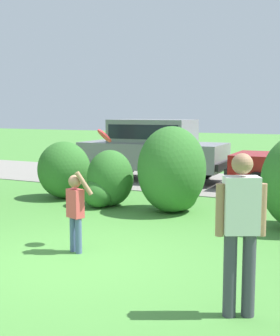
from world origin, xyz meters
TOP-DOWN VIEW (x-y plane):
  - ground_plane at (0.00, 0.00)m, footprint 80.00×80.00m
  - driveway_strip at (0.00, 7.84)m, footprint 28.00×4.40m
  - shrub_near_tree at (-3.04, 3.92)m, footprint 1.37×1.24m
  - shrub_centre_left at (-1.55, 3.56)m, footprint 1.08×1.18m
  - shrub_centre at (0.01, 3.66)m, footprint 1.47×1.51m
  - parked_suv at (-2.34, 7.63)m, footprint 4.76×2.22m
  - child_thrower at (-0.19, 0.32)m, footprint 0.48×0.23m
  - frisbee at (0.01, 0.86)m, footprint 0.33×0.25m
  - adult_onlooker at (2.63, -0.75)m, footprint 0.48×0.36m

SIDE VIEW (x-z plane):
  - ground_plane at x=0.00m, z-range 0.00..0.00m
  - driveway_strip at x=0.00m, z-range 0.00..0.02m
  - shrub_centre_left at x=-1.55m, z-range -0.06..1.23m
  - shrub_near_tree at x=-3.04m, z-range 0.00..1.43m
  - child_thrower at x=-0.19m, z-range 0.07..1.36m
  - shrub_centre at x=0.01m, z-range -0.06..1.80m
  - adult_onlooker at x=2.63m, z-range 0.11..1.85m
  - parked_suv at x=-2.34m, z-range 0.12..2.04m
  - frisbee at x=0.01m, z-range 1.63..1.93m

